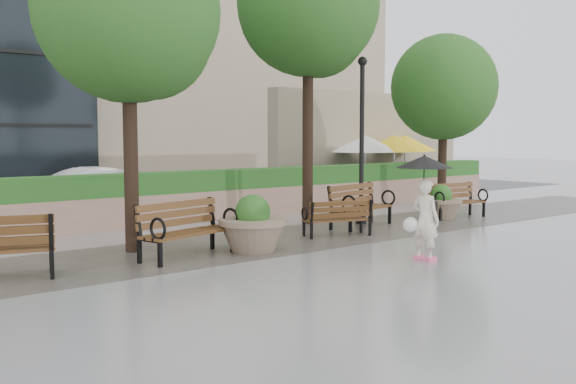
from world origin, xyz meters
TOP-DOWN VIEW (x-y plane):
  - ground at (0.00, 0.00)m, footprint 100.00×100.00m
  - cobble_strip at (0.00, 3.00)m, footprint 28.00×3.20m
  - hedge_wall at (0.00, 7.00)m, footprint 24.00×0.80m
  - cafe_wall at (9.50, 10.00)m, footprint 10.00×0.60m
  - cafe_hedge at (9.00, 7.80)m, footprint 8.00×0.50m
  - asphalt_street at (0.00, 11.00)m, footprint 40.00×7.00m
  - bench_1 at (-3.35, 2.45)m, footprint 2.08×1.22m
  - bench_2 at (0.62, 2.57)m, footprint 1.65×1.04m
  - bench_3 at (2.12, 3.29)m, footprint 2.11×1.21m
  - bench_4 at (5.45, 2.87)m, footprint 1.87×0.92m
  - planter_left at (-2.02, 2.20)m, footprint 1.36×1.36m
  - planter_right at (4.95, 2.99)m, footprint 1.14×1.14m
  - lamppost at (2.57, 3.72)m, footprint 0.28×0.28m
  - tree_0 at (-3.73, 3.75)m, footprint 3.62×3.56m
  - tree_1 at (1.76, 4.83)m, footprint 3.72×3.67m
  - tree_2 at (7.75, 5.08)m, footprint 3.47×3.38m
  - patio_umb_white at (7.67, 8.55)m, footprint 2.50×2.50m
  - patio_umb_yellow_a at (8.93, 8.26)m, footprint 2.50×2.50m
  - patio_umb_yellow_b at (10.25, 8.86)m, footprint 2.50×2.50m
  - car_right at (-1.54, 10.21)m, footprint 4.15×1.46m
  - pedestrian at (-0.08, -0.48)m, footprint 1.05×1.05m

SIDE VIEW (x-z plane):
  - ground at x=0.00m, z-range 0.00..0.00m
  - asphalt_street at x=0.00m, z-range 0.00..0.00m
  - cobble_strip at x=0.00m, z-range 0.00..0.01m
  - bench_2 at x=0.62m, z-range -0.17..0.66m
  - bench_4 at x=5.45m, z-range -0.20..0.77m
  - bench_1 at x=-3.35m, z-range -0.21..0.84m
  - bench_3 at x=2.12m, z-range -0.22..0.85m
  - planter_right at x=4.95m, z-range -0.10..0.86m
  - planter_left at x=-2.02m, z-range -0.12..1.02m
  - cafe_hedge at x=9.00m, z-range 0.00..0.90m
  - hedge_wall at x=0.00m, z-range -0.01..1.34m
  - car_right at x=-1.54m, z-range 0.00..1.37m
  - pedestrian at x=-0.08m, z-range 0.21..2.14m
  - lamppost at x=2.57m, z-range -0.25..4.07m
  - patio_umb_white at x=7.67m, z-range 0.84..3.14m
  - patio_umb_yellow_a at x=8.93m, z-range 0.84..3.14m
  - patio_umb_yellow_b at x=10.25m, z-range 0.84..3.14m
  - cafe_wall at x=9.50m, z-range 0.00..4.00m
  - tree_2 at x=7.75m, z-range 0.98..6.52m
  - tree_0 at x=-3.73m, z-range 1.33..7.80m
  - tree_1 at x=1.76m, z-range 1.75..9.24m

